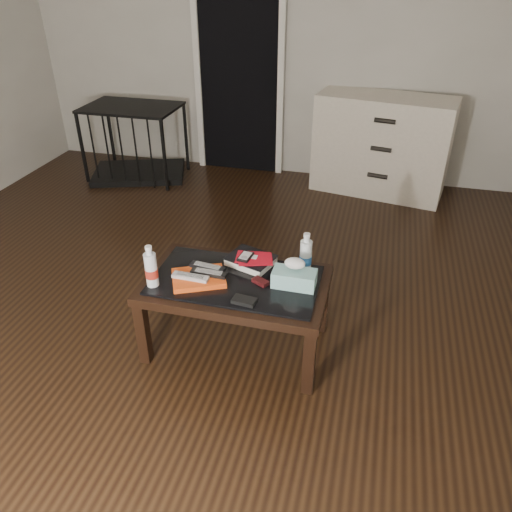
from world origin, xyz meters
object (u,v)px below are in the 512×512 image
Objects in this scene: water_bottle_right at (306,253)px; water_bottle_left at (151,266)px; coffee_table at (236,289)px; pet_crate at (137,154)px; dresser at (381,145)px; tissue_box at (294,278)px; textbook at (251,260)px.

water_bottle_left is at bearing -156.50° from water_bottle_right.
pet_crate is at bearing 127.26° from coffee_table.
coffee_table is 0.48m from water_bottle_left.
pet_crate is 2.94m from water_bottle_right.
dresser is (0.68, 2.47, 0.05)m from coffee_table.
pet_crate reaches higher than tissue_box.
water_bottle_left is at bearing -80.75° from pet_crate.
water_bottle_right is at bearing 17.99° from textbook.
water_bottle_left reaches higher than textbook.
pet_crate is 4.55× the size of tissue_box.
textbook is at bearing -179.82° from water_bottle_right.
coffee_table is 0.34m from tissue_box.
water_bottle_left is (-0.45, -0.33, 0.10)m from textbook.
coffee_table is 2.82m from pet_crate.
dresser is 2.39m from textbook.
coffee_table is at bearing -175.98° from tissue_box.
water_bottle_left reaches higher than tissue_box.
coffee_table is 0.96× the size of pet_crate.
dresser is at bearing 92.18° from textbook.
dresser is at bearing 74.58° from coffee_table.
textbook is 1.09× the size of tissue_box.
tissue_box is at bearing -88.30° from dresser.
tissue_box reaches higher than coffee_table.
water_bottle_right is 0.17m from tissue_box.
tissue_box is at bearing 13.77° from water_bottle_left.
water_bottle_left is (-0.42, -0.16, 0.18)m from coffee_table.
dresser is 5.52× the size of tissue_box.
tissue_box is (-0.03, -0.15, -0.07)m from water_bottle_right.
dresser reaches higher than tissue_box.
textbook is 0.32m from tissue_box.
coffee_table is 2.57m from dresser.
pet_crate is 4.40× the size of water_bottle_left.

